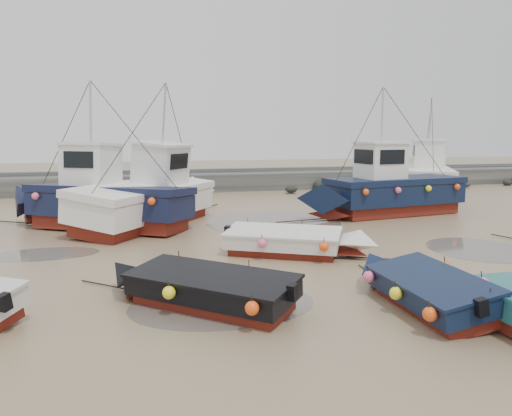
% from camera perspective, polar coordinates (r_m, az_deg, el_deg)
% --- Properties ---
extents(ground, '(120.00, 120.00, 0.00)m').
position_cam_1_polar(ground, '(14.53, 8.36, -7.76)').
color(ground, '#907954').
rests_on(ground, ground).
extents(seawall, '(60.00, 4.92, 1.50)m').
position_cam_1_polar(seawall, '(35.44, -5.26, 3.00)').
color(seawall, slate).
rests_on(seawall, ground).
extents(puddle_a, '(4.49, 4.49, 0.01)m').
position_cam_1_polar(puddle_a, '(12.18, -3.85, -10.93)').
color(puddle_a, '#5F574D').
rests_on(puddle_a, ground).
extents(puddle_b, '(3.48, 3.48, 0.01)m').
position_cam_1_polar(puddle_b, '(19.30, 24.18, -4.33)').
color(puddle_b, '#5F574D').
rests_on(puddle_b, ground).
extents(puddle_c, '(3.60, 3.60, 0.01)m').
position_cam_1_polar(puddle_c, '(18.38, -23.03, -4.88)').
color(puddle_c, '#5F574D').
rests_on(puddle_c, ground).
extents(puddle_d, '(6.16, 6.16, 0.01)m').
position_cam_1_polar(puddle_d, '(22.88, 1.98, -1.63)').
color(puddle_d, '#5F574D').
rests_on(puddle_d, ground).
extents(dinghy_1, '(2.05, 5.77, 1.43)m').
position_cam_1_polar(dinghy_1, '(12.58, 18.73, -8.11)').
color(dinghy_1, maroon).
rests_on(dinghy_1, ground).
extents(dinghy_4, '(5.22, 4.85, 1.43)m').
position_cam_1_polar(dinghy_4, '(12.02, -6.50, -8.54)').
color(dinghy_4, maroon).
rests_on(dinghy_4, ground).
extents(dinghy_5, '(5.74, 3.68, 1.43)m').
position_cam_1_polar(dinghy_5, '(16.78, 4.38, -3.55)').
color(dinghy_5, maroon).
rests_on(dinghy_5, ground).
extents(cabin_boat_0, '(9.17, 6.26, 6.22)m').
position_cam_1_polar(cabin_boat_0, '(22.16, -17.77, 1.13)').
color(cabin_boat_0, maroon).
rests_on(cabin_boat_0, ground).
extents(cabin_boat_1, '(7.56, 9.47, 6.22)m').
position_cam_1_polar(cabin_boat_1, '(22.69, -11.81, 1.45)').
color(cabin_boat_1, maroon).
rests_on(cabin_boat_1, ground).
extents(cabin_boat_2, '(10.17, 3.77, 6.22)m').
position_cam_1_polar(cabin_boat_2, '(25.49, 14.51, 2.18)').
color(cabin_boat_2, maroon).
rests_on(cabin_boat_2, ground).
extents(cabin_boat_3, '(5.91, 8.96, 6.22)m').
position_cam_1_polar(cabin_boat_3, '(33.94, 19.03, 3.57)').
color(cabin_boat_3, maroon).
rests_on(cabin_boat_3, ground).
extents(person, '(0.76, 0.72, 1.75)m').
position_cam_1_polar(person, '(20.11, -14.52, -3.35)').
color(person, '#1B1F36').
rests_on(person, ground).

